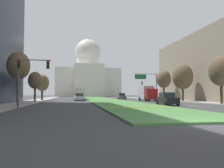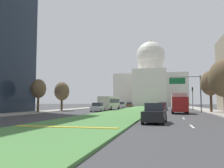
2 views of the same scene
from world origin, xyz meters
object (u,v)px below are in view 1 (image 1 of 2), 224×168
street_tree_left_near (18,66)px  box_truck_delivery (147,93)px  street_tree_left_mid (35,81)px  traffic_light_near_left (27,72)px  traffic_light_far_right (142,88)px  street_tree_right_mid (183,77)px  street_tree_left_far (42,83)px  sedan_very_far (78,96)px  city_bus (79,93)px  overhead_guide_sign (148,81)px  sedan_distant (122,96)px  sedan_far_horizon (77,96)px  street_tree_right_far (164,79)px  capitol_building (88,75)px  sedan_lead_stopped (167,99)px  street_tree_right_near (221,71)px  sedan_midblock (79,97)px

street_tree_left_near → box_truck_delivery: size_ratio=1.07×
street_tree_left_mid → traffic_light_near_left: bearing=-82.7°
traffic_light_far_right → street_tree_right_mid: (1.70, -21.35, 1.61)m
street_tree_right_mid → street_tree_left_far: street_tree_right_mid is taller
sedan_very_far → city_bus: city_bus is taller
overhead_guide_sign → sedan_distant: bearing=118.7°
street_tree_left_mid → sedan_far_horizon: size_ratio=1.28×
street_tree_right_far → sedan_distant: street_tree_right_far is taller
sedan_distant → city_bus: city_bus is taller
overhead_guide_sign → street_tree_right_far: size_ratio=0.91×
traffic_light_near_left → street_tree_right_far: size_ratio=0.73×
capitol_building → street_tree_left_mid: size_ratio=5.77×
street_tree_right_mid → street_tree_right_far: (-0.03, 9.40, 0.07)m
box_truck_delivery → street_tree_right_far: bearing=35.7°
sedan_lead_stopped → sedan_distant: size_ratio=1.04×
street_tree_left_mid → city_bus: (8.39, 15.86, -2.21)m
street_tree_right_mid → sedan_very_far: (-19.55, 45.79, -4.16)m
street_tree_left_far → sedan_far_horizon: (8.00, 22.45, -3.09)m
sedan_distant → traffic_light_far_right: bearing=19.5°
street_tree_right_far → box_truck_delivery: (-5.45, -3.92, -3.32)m
overhead_guide_sign → box_truck_delivery: 6.07m
traffic_light_far_right → street_tree_right_near: street_tree_right_near is taller
sedan_distant → city_bus: (-11.58, -1.22, 0.96)m
sedan_distant → street_tree_left_far: bearing=-157.6°
traffic_light_far_right → street_tree_right_near: size_ratio=0.75×
street_tree_right_near → sedan_distant: size_ratio=1.63×
sedan_distant → city_bus: bearing=-174.0°
street_tree_left_near → street_tree_left_mid: 13.43m
street_tree_left_far → sedan_very_far: street_tree_left_far is taller
street_tree_right_near → street_tree_left_far: (-27.79, 23.05, -0.83)m
traffic_light_far_right → overhead_guide_sign: 11.18m
street_tree_left_near → sedan_lead_stopped: 19.96m
overhead_guide_sign → sedan_far_horizon: bearing=126.0°
traffic_light_far_right → street_tree_right_near: 33.63m
overhead_guide_sign → sedan_lead_stopped: size_ratio=1.46×
traffic_light_near_left → sedan_lead_stopped: (17.28, 5.04, -2.98)m
street_tree_right_near → sedan_lead_stopped: bearing=179.0°
street_tree_left_near → street_tree_left_mid: size_ratio=1.22×
street_tree_right_far → sedan_very_far: 41.51m
traffic_light_near_left → sedan_lead_stopped: bearing=16.3°
sedan_midblock → sedan_very_far: sedan_midblock is taller
capitol_building → sedan_midblock: bearing=-95.0°
street_tree_right_mid → street_tree_right_far: 9.40m
sedan_far_horizon → capitol_building: bearing=82.1°
sedan_midblock → city_bus: (0.19, 8.61, 0.98)m
street_tree_right_mid → street_tree_left_far: bearing=159.0°
sedan_lead_stopped → sedan_distant: 31.10m
street_tree_left_mid → traffic_light_far_right: bearing=36.2°
street_tree_right_near → sedan_very_far: size_ratio=1.65×
street_tree_left_near → sedan_far_horizon: street_tree_left_near is taller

